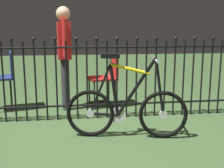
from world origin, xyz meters
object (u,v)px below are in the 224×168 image
object	(u,v)px
bicycle	(126,109)
chair_navy	(4,74)
person_visitor	(64,50)
chair_red	(106,75)

from	to	relation	value
bicycle	chair_navy	world-z (taller)	bicycle
chair_navy	person_visitor	bearing A→B (deg)	-4.59
bicycle	chair_navy	distance (m)	2.08
person_visitor	bicycle	bearing A→B (deg)	-61.45
chair_red	person_visitor	bearing A→B (deg)	-173.18
bicycle	chair_navy	bearing A→B (deg)	139.77
chair_navy	person_visitor	xyz separation A→B (m)	(0.89, -0.07, 0.35)
chair_red	chair_navy	world-z (taller)	chair_navy
bicycle	person_visitor	size ratio (longest dim) A/B	0.88
chair_red	chair_navy	size ratio (longest dim) A/B	0.92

